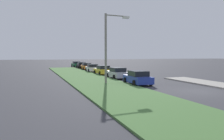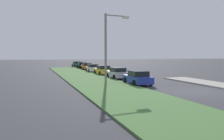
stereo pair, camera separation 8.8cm
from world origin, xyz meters
The scene contains 10 objects.
ground centered at (0.00, 0.00, 0.00)m, with size 300.00×300.00×0.00m, color #38383D.
grass_median centered at (10.00, 6.81, 0.06)m, with size 60.00×6.00×0.12m, color #477238.
parked_car_blue centered at (5.86, 2.99, 0.72)m, with size 4.39×2.19×1.47m.
parked_car_silver centered at (12.45, 2.80, 0.72)m, with size 4.31×2.04×1.47m.
parked_car_yellow centered at (18.90, 2.85, 0.72)m, with size 4.32×2.06×1.47m.
parked_car_white centered at (25.15, 2.99, 0.72)m, with size 4.37×2.16×1.47m.
parked_car_orange centered at (31.82, 2.54, 0.72)m, with size 4.37×2.15×1.47m.
parked_car_black centered at (37.34, 2.48, 0.72)m, with size 4.35×2.12×1.47m.
parked_car_green centered at (43.88, 2.51, 0.72)m, with size 4.38×2.17×1.47m.
streetlight centered at (7.22, 5.77, 4.39)m, with size 0.54×2.88×7.50m.
Camera 2 is at (-15.73, 13.42, 3.11)m, focal length 36.20 mm.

